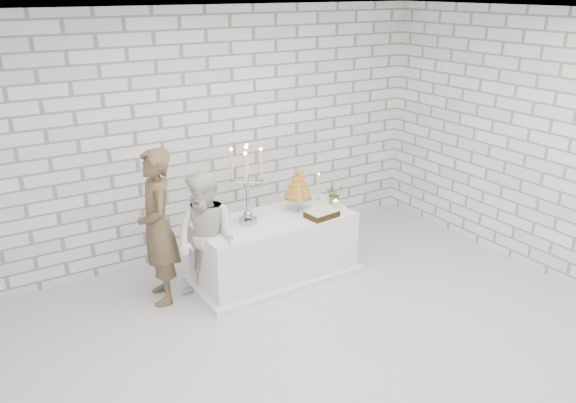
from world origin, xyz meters
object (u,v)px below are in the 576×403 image
object	(u,v)px
cake_table	(275,248)
groom	(158,227)
candelabra	(247,185)
bride	(206,240)
croquembouche	(298,189)

from	to	relation	value
cake_table	groom	size ratio (longest dim) A/B	1.06
cake_table	candelabra	distance (m)	0.88
bride	croquembouche	xyz separation A→B (m)	(1.23, 0.16, 0.28)
cake_table	groom	distance (m)	1.38
groom	cake_table	bearing A→B (deg)	89.44
cake_table	bride	bearing A→B (deg)	-174.41
bride	candelabra	xyz separation A→B (m)	(0.55, 0.12, 0.46)
bride	candelabra	size ratio (longest dim) A/B	1.65
cake_table	croquembouche	size ratio (longest dim) A/B	3.54
groom	bride	bearing A→B (deg)	61.50
cake_table	groom	bearing A→B (deg)	169.66
candelabra	groom	bearing A→B (deg)	168.27
groom	candelabra	xyz separation A→B (m)	(0.96, -0.20, 0.35)
groom	bride	distance (m)	0.53
cake_table	groom	world-z (taller)	groom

